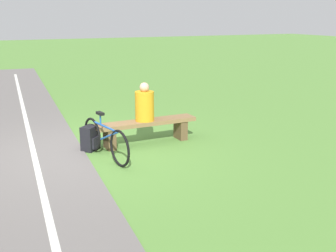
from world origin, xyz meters
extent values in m
plane|color=#548438|center=(0.00, 0.00, 0.00)|extent=(80.00, 80.00, 0.00)
cube|color=brown|center=(-1.42, -0.05, 0.44)|extent=(2.10, 0.43, 0.08)
cube|color=brown|center=(-2.20, -0.07, 0.20)|extent=(0.17, 0.35, 0.40)
cube|color=brown|center=(-0.63, -0.03, 0.20)|extent=(0.17, 0.35, 0.40)
cylinder|color=orange|center=(-1.38, -0.05, 0.78)|extent=(0.39, 0.39, 0.59)
sphere|color=tan|center=(-1.38, -0.05, 1.16)|extent=(0.19, 0.19, 0.19)
torus|color=black|center=(-0.49, 1.00, 0.33)|extent=(0.16, 0.65, 0.65)
torus|color=black|center=(-0.30, -0.04, 0.33)|extent=(0.16, 0.65, 0.65)
cylinder|color=#1E51A3|center=(-0.39, 0.48, 0.60)|extent=(0.20, 0.90, 0.04)
cylinder|color=#1E51A3|center=(-0.42, 0.64, 0.46)|extent=(0.15, 0.65, 0.31)
cylinder|color=#1E51A3|center=(-0.37, 0.32, 0.70)|extent=(0.03, 0.03, 0.20)
cube|color=black|center=(-0.37, 0.32, 0.81)|extent=(0.11, 0.21, 0.05)
cube|color=black|center=(-0.27, -0.11, 0.24)|extent=(0.41, 0.40, 0.48)
cube|color=black|center=(-0.36, -0.01, 0.17)|extent=(0.20, 0.18, 0.22)
camera|label=1|loc=(1.66, 7.53, 2.53)|focal=44.83mm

